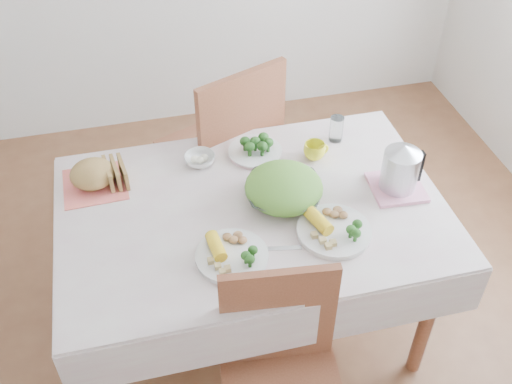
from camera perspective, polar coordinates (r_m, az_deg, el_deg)
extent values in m
plane|color=brown|center=(2.91, -0.30, -12.43)|extent=(3.60, 3.60, 0.00)
cube|color=brown|center=(2.61, -0.32, -7.63)|extent=(1.40, 0.90, 0.75)
cube|color=beige|center=(2.34, -0.36, -1.56)|extent=(1.50, 1.00, 0.01)
cube|color=brown|center=(3.04, -3.55, 3.22)|extent=(0.62, 0.62, 1.06)
imported|color=white|center=(2.34, 2.64, -0.11)|extent=(0.35, 0.35, 0.07)
cylinder|color=white|center=(2.14, -2.31, -6.15)|extent=(0.32, 0.32, 0.02)
cylinder|color=white|center=(2.24, 7.43, -3.73)|extent=(0.29, 0.29, 0.02)
cylinder|color=beige|center=(2.58, -0.08, 3.85)|extent=(0.30, 0.30, 0.02)
cube|color=#F06B5F|center=(2.52, -15.08, 0.70)|extent=(0.26, 0.26, 0.00)
ellipsoid|color=olive|center=(2.48, -15.30, 1.67)|extent=(0.21, 0.20, 0.11)
imported|color=white|center=(2.54, -5.36, 3.12)|extent=(0.17, 0.17, 0.04)
imported|color=yellow|center=(2.56, 5.59, 3.93)|extent=(0.11, 0.11, 0.07)
cylinder|color=white|center=(2.65, 7.68, 6.12)|extent=(0.07, 0.07, 0.12)
cube|color=pink|center=(2.47, 13.24, 0.44)|extent=(0.22, 0.22, 0.02)
cylinder|color=#B2B5BA|center=(2.40, 13.65, 2.46)|extent=(0.19, 0.19, 0.20)
cube|color=silver|center=(2.16, -1.99, -5.86)|extent=(0.10, 0.19, 0.00)
cube|color=silver|center=(2.18, 2.18, -5.38)|extent=(0.17, 0.05, 0.00)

